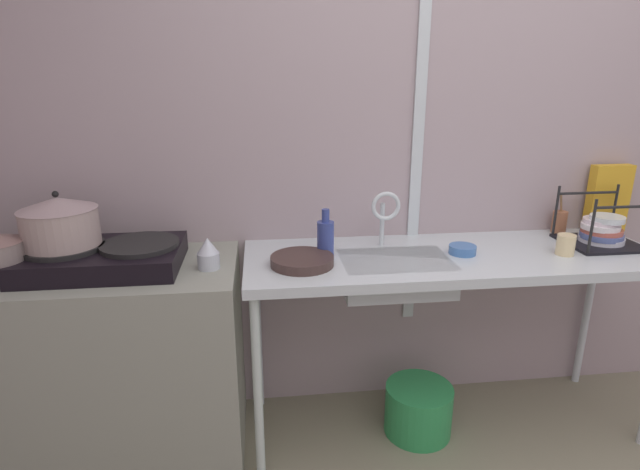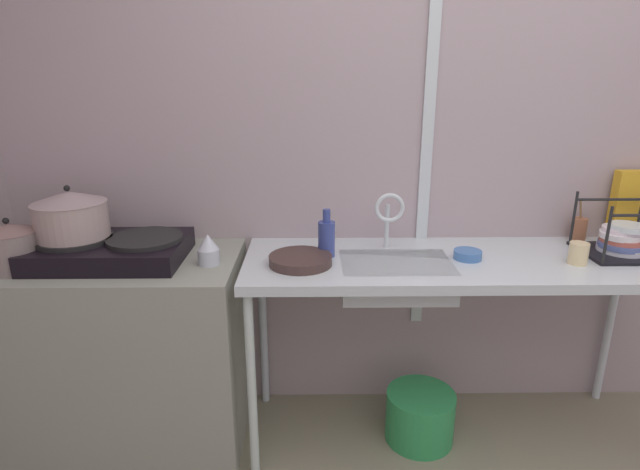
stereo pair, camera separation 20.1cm
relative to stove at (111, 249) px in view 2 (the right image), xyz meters
name	(u,v)px [view 2 (the right image)]	position (x,y,z in m)	size (l,w,h in m)	color
wall_back	(456,113)	(1.44, 0.33, 0.51)	(4.77, 0.10, 2.79)	#A59499
wall_metal_strip	(431,80)	(1.31, 0.27, 0.65)	(0.05, 0.01, 2.23)	silver
counter_concrete	(128,352)	(0.01, 0.00, -0.47)	(0.97, 0.56, 0.84)	gray
counter_sink	(457,272)	(1.41, 0.00, -0.11)	(1.75, 0.56, 0.84)	silver
stove	(111,249)	(0.00, 0.00, 0.00)	(0.58, 0.40, 0.10)	black
pot_on_left_burner	(71,214)	(-0.14, 0.00, 0.14)	(0.28, 0.28, 0.21)	#A4908A
pot_beside_stove	(11,247)	(-0.34, -0.10, 0.04)	(0.20, 0.20, 0.21)	slate
percolator	(208,250)	(0.40, -0.05, 0.01)	(0.09, 0.09, 0.12)	silver
sink_basin	(396,277)	(1.15, -0.04, -0.11)	(0.44, 0.31, 0.13)	silver
faucet	(389,212)	(1.13, 0.10, 0.12)	(0.12, 0.07, 0.25)	silver
frying_pan	(300,260)	(0.76, -0.06, -0.03)	(0.25, 0.25, 0.04)	#3E2C28
dish_rack	(622,241)	(2.09, 0.04, 0.01)	(0.31, 0.28, 0.24)	black
cup_by_rack	(578,253)	(1.86, -0.07, 0.00)	(0.07, 0.07, 0.09)	beige
small_bowl_on_drainboard	(468,255)	(1.44, -0.01, -0.03)	(0.11, 0.11, 0.04)	#4070B3
bottle_by_sink	(326,238)	(0.87, 0.04, 0.03)	(0.07, 0.07, 0.20)	#324189
cereal_box	(633,206)	(2.24, 0.23, 0.11)	(0.19, 0.06, 0.32)	gold
utensil_jar	(579,229)	(2.01, 0.23, 0.01)	(0.07, 0.07, 0.19)	#A36444
bucket_on_floor	(420,416)	(1.28, -0.05, -0.77)	(0.30, 0.30, 0.23)	#2C954E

